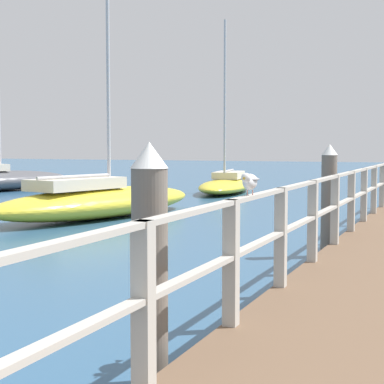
{
  "coord_description": "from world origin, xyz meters",
  "views": [
    {
      "loc": [
        0.62,
        0.62,
        2.02
      ],
      "look_at": [
        -3.08,
        9.42,
        1.32
      ],
      "focal_mm": 59.59,
      "sensor_mm": 36.0,
      "label": 1
    }
  ],
  "objects_px": {
    "seagull_background": "(250,181)",
    "boat_3": "(99,201)",
    "boat_5": "(226,184)",
    "dock_piling_near": "(150,274)",
    "dock_piling_far": "(329,200)"
  },
  "relations": [
    {
      "from": "dock_piling_near",
      "to": "boat_3",
      "type": "xyz_separation_m",
      "value": [
        -7.12,
        11.02,
        -0.55
      ]
    },
    {
      "from": "dock_piling_near",
      "to": "dock_piling_far",
      "type": "height_order",
      "value": "same"
    },
    {
      "from": "dock_piling_far",
      "to": "seagull_background",
      "type": "height_order",
      "value": "dock_piling_far"
    },
    {
      "from": "boat_3",
      "to": "boat_5",
      "type": "bearing_deg",
      "value": 102.79
    },
    {
      "from": "dock_piling_far",
      "to": "boat_5",
      "type": "distance_m",
      "value": 15.88
    },
    {
      "from": "dock_piling_near",
      "to": "dock_piling_far",
      "type": "distance_m",
      "value": 7.26
    },
    {
      "from": "dock_piling_far",
      "to": "boat_5",
      "type": "relative_size",
      "value": 0.28
    },
    {
      "from": "dock_piling_near",
      "to": "seagull_background",
      "type": "relative_size",
      "value": 4.29
    },
    {
      "from": "seagull_background",
      "to": "boat_5",
      "type": "xyz_separation_m",
      "value": [
        -7.46,
        20.15,
        -1.33
      ]
    },
    {
      "from": "dock_piling_far",
      "to": "seagull_background",
      "type": "relative_size",
      "value": 4.29
    },
    {
      "from": "seagull_background",
      "to": "boat_3",
      "type": "relative_size",
      "value": 0.06
    },
    {
      "from": "seagull_background",
      "to": "boat_5",
      "type": "relative_size",
      "value": 0.07
    },
    {
      "from": "seagull_background",
      "to": "dock_piling_far",
      "type": "bearing_deg",
      "value": -92.45
    },
    {
      "from": "dock_piling_near",
      "to": "dock_piling_far",
      "type": "xyz_separation_m",
      "value": [
        0.0,
        7.26,
        0.0
      ]
    },
    {
      "from": "dock_piling_far",
      "to": "boat_3",
      "type": "bearing_deg",
      "value": 152.15
    }
  ]
}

